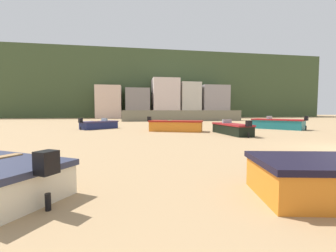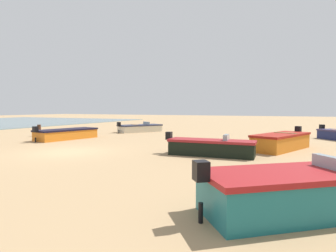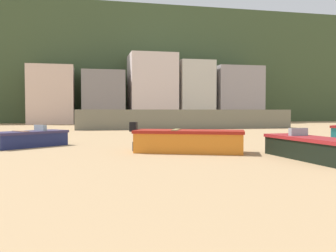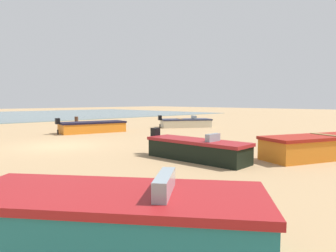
% 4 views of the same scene
% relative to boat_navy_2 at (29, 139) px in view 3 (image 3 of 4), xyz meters
% --- Properties ---
extents(headland_hill, '(90.00, 32.00, 17.45)m').
position_rel_boat_navy_2_xyz_m(headland_hill, '(12.35, 51.68, 8.33)').
color(headland_hill, '#3E4F2F').
rests_on(headland_hill, ground).
extents(harbor_pier, '(20.65, 2.40, 1.82)m').
position_rel_boat_navy_2_xyz_m(harbor_pier, '(11.97, 15.68, 0.52)').
color(harbor_pier, '#736F5B').
rests_on(harbor_pier, ground).
extents(townhouse_far_left, '(5.73, 5.03, 7.54)m').
position_rel_boat_navy_2_xyz_m(townhouse_far_left, '(-1.78, 32.20, 3.38)').
color(townhouse_far_left, beige).
rests_on(townhouse_far_left, ground).
extents(townhouse_centre_left, '(5.59, 6.02, 7.03)m').
position_rel_boat_navy_2_xyz_m(townhouse_centre_left, '(4.85, 32.69, 3.12)').
color(townhouse_centre_left, gray).
rests_on(townhouse_centre_left, ground).
extents(townhouse_centre, '(6.33, 6.23, 9.51)m').
position_rel_boat_navy_2_xyz_m(townhouse_centre, '(11.65, 32.80, 4.37)').
color(townhouse_centre, beige).
rests_on(townhouse_centre, ground).
extents(townhouse_right, '(4.80, 5.11, 8.67)m').
position_rel_boat_navy_2_xyz_m(townhouse_right, '(17.67, 32.24, 3.94)').
color(townhouse_right, beige).
rests_on(townhouse_right, ground).
extents(townhouse_far_right, '(6.66, 6.66, 8.06)m').
position_rel_boat_navy_2_xyz_m(townhouse_far_right, '(24.04, 33.01, 3.64)').
color(townhouse_far_right, gray).
rests_on(townhouse_far_right, ground).
extents(boat_navy_2, '(3.60, 3.33, 1.06)m').
position_rel_boat_navy_2_xyz_m(boat_navy_2, '(0.00, 0.00, 0.00)').
color(boat_navy_2, navy).
rests_on(boat_navy_2, ground).
extents(boat_orange_4, '(4.71, 3.14, 1.23)m').
position_rel_boat_navy_2_xyz_m(boat_orange_4, '(6.74, -3.90, 0.08)').
color(boat_orange_4, orange).
rests_on(boat_orange_4, ground).
extents(boat_black_5, '(1.45, 4.54, 1.11)m').
position_rel_boat_navy_2_xyz_m(boat_black_5, '(10.29, -6.98, 0.02)').
color(boat_black_5, black).
rests_on(boat_black_5, ground).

